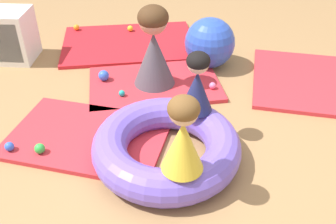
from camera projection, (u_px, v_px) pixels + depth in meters
name	position (u px, v px, depth m)	size (l,w,h in m)	color
ground_plane	(179.00, 161.00, 2.97)	(8.00, 8.00, 0.00)	#9E7549
gym_mat_near_left	(88.00, 137.00, 3.19)	(1.28, 0.85, 0.04)	red
gym_mat_far_left	(129.00, 43.00, 4.67)	(1.58, 1.09, 0.04)	red
gym_mat_near_right	(155.00, 84.00, 3.88)	(1.30, 0.83, 0.04)	red
inflatable_cushion	(166.00, 146.00, 2.92)	(1.14, 1.14, 0.27)	#7056D1
child_in_yellow	(183.00, 136.00, 2.38)	(0.34, 0.34, 0.55)	yellow
child_in_navy	(197.00, 83.00, 2.95)	(0.32, 0.32, 0.50)	navy
adult_seated	(154.00, 47.00, 3.64)	(0.54, 0.54, 0.80)	#4C4751
play_ball_blue	(104.00, 75.00, 3.87)	(0.11, 0.11, 0.11)	blue
play_ball_orange	(76.00, 27.00, 4.91)	(0.07, 0.07, 0.07)	orange
play_ball_pink	(213.00, 86.00, 3.75)	(0.07, 0.07, 0.07)	pink
play_ball_green	(40.00, 149.00, 2.97)	(0.08, 0.08, 0.08)	green
play_ball_yellow	(130.00, 28.00, 4.89)	(0.07, 0.07, 0.07)	yellow
play_ball_teal	(122.00, 93.00, 3.65)	(0.06, 0.06, 0.06)	teal
play_ball_blue_second	(9.00, 146.00, 3.00)	(0.07, 0.07, 0.07)	blue
exercise_ball_large	(210.00, 43.00, 4.09)	(0.54, 0.54, 0.54)	blue
storage_cube	(11.00, 36.00, 4.20)	(0.44, 0.44, 0.56)	white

